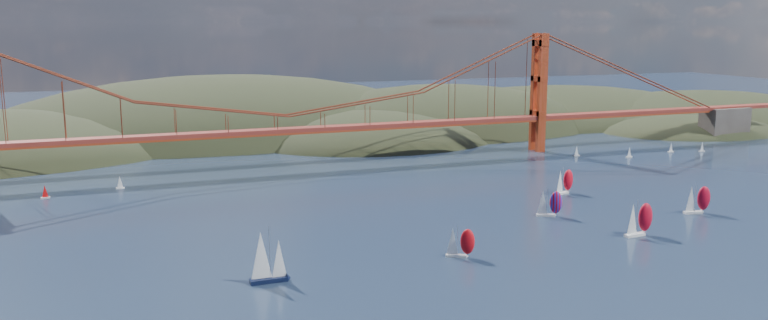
{
  "coord_description": "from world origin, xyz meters",
  "views": [
    {
      "loc": [
        -71.24,
        -121.51,
        60.18
      ],
      "look_at": [
        8.62,
        90.0,
        18.35
      ],
      "focal_mm": 35.0,
      "sensor_mm": 36.0,
      "label": 1
    }
  ],
  "objects": [
    {
      "name": "distant_boat_4",
      "position": [
        129.4,
        161.34,
        2.41
      ],
      "size": [
        3.0,
        2.0,
        4.7
      ],
      "color": "silver",
      "rests_on": "ground"
    },
    {
      "name": "racer_1",
      "position": [
        69.48,
        45.74,
        5.01
      ],
      "size": [
        9.33,
        4.0,
        10.61
      ],
      "rotation": [
        0.0,
        0.0,
        0.08
      ],
      "color": "white",
      "rests_on": "ground"
    },
    {
      "name": "racer_rwb",
      "position": [
        57.78,
        73.55,
        4.31
      ],
      "size": [
        8.15,
        5.59,
        9.13
      ],
      "rotation": [
        0.0,
        0.0,
        -0.4
      ],
      "color": "white",
      "rests_on": "ground"
    },
    {
      "name": "sloop_navy",
      "position": [
        -37.85,
        44.62,
        6.06
      ],
      "size": [
        8.82,
        4.99,
        13.73
      ],
      "rotation": [
        0.0,
        0.0,
        0.01
      ],
      "color": "black",
      "rests_on": "ground"
    },
    {
      "name": "racer_3",
      "position": [
        80.17,
        98.58,
        4.54
      ],
      "size": [
        8.57,
        5.05,
        9.6
      ],
      "rotation": [
        0.0,
        0.0,
        0.28
      ],
      "color": "white",
      "rests_on": "ground"
    },
    {
      "name": "distant_boat_2",
      "position": [
        -91.97,
        155.74,
        2.41
      ],
      "size": [
        3.0,
        2.0,
        4.7
      ],
      "color": "silver",
      "rests_on": "ground"
    },
    {
      "name": "racer_0",
      "position": [
        12.98,
        46.06,
        4.08
      ],
      "size": [
        7.66,
        5.69,
        8.63
      ],
      "rotation": [
        0.0,
        0.0,
        -0.48
      ],
      "color": "silver",
      "rests_on": "ground"
    },
    {
      "name": "distant_boat_6",
      "position": [
        176.52,
        153.88,
        2.41
      ],
      "size": [
        3.0,
        2.0,
        4.7
      ],
      "color": "silver",
      "rests_on": "ground"
    },
    {
      "name": "headlands",
      "position": [
        44.95,
        278.29,
        -12.46
      ],
      "size": [
        725.0,
        225.0,
        96.0
      ],
      "color": "black",
      "rests_on": "ground"
    },
    {
      "name": "distant_boat_5",
      "position": [
        149.36,
        149.66,
        2.41
      ],
      "size": [
        3.0,
        2.0,
        4.7
      ],
      "color": "silver",
      "rests_on": "ground"
    },
    {
      "name": "bridge",
      "position": [
        -1.75,
        180.0,
        32.23
      ],
      "size": [
        552.0,
        12.0,
        55.0
      ],
      "color": "maroon",
      "rests_on": "ground"
    },
    {
      "name": "distant_boat_7",
      "position": [
        191.46,
        150.1,
        2.41
      ],
      "size": [
        3.0,
        2.0,
        4.7
      ],
      "color": "silver",
      "rests_on": "ground"
    },
    {
      "name": "distant_boat_3",
      "position": [
        -67.27,
        162.82,
        2.41
      ],
      "size": [
        3.0,
        2.0,
        4.7
      ],
      "color": "silver",
      "rests_on": "ground"
    },
    {
      "name": "racer_2",
      "position": [
        103.91,
        60.0,
        4.69
      ],
      "size": [
        8.82,
        4.47,
        9.92
      ],
      "rotation": [
        0.0,
        0.0,
        -0.18
      ],
      "color": "white",
      "rests_on": "ground"
    }
  ]
}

